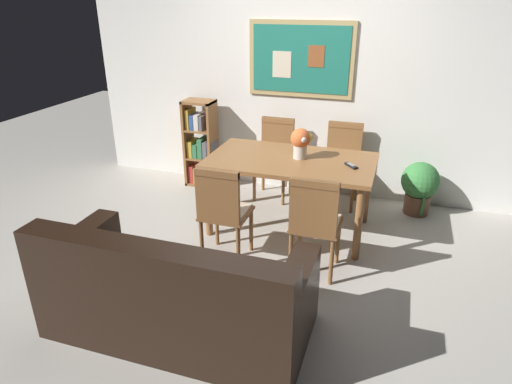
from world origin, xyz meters
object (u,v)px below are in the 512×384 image
(dining_chair_near_right, at_px, (315,218))
(flower_vase, at_px, (301,141))
(dining_chair_near_left, at_px, (223,207))
(bookshelf, at_px, (201,147))
(tv_remote, at_px, (351,166))
(leather_couch, at_px, (175,296))
(dining_chair_far_right, at_px, (342,157))
(dining_chair_far_left, at_px, (275,152))
(dining_table, at_px, (291,168))
(potted_ivy, at_px, (420,185))

(dining_chair_near_right, xyz_separation_m, flower_vase, (-0.32, 0.80, 0.38))
(dining_chair_near_left, distance_m, flower_vase, 1.03)
(dining_chair_near_right, distance_m, bookshelf, 2.32)
(tv_remote, bearing_deg, leather_couch, -118.76)
(dining_chair_far_right, xyz_separation_m, tv_remote, (0.18, -0.83, 0.22))
(dining_chair_near_right, distance_m, dining_chair_far_left, 1.69)
(dining_table, xyz_separation_m, dining_chair_far_right, (0.39, 0.80, -0.12))
(dining_chair_far_left, relative_size, potted_ivy, 1.52)
(flower_vase, bearing_deg, dining_chair_near_left, -119.54)
(dining_table, bearing_deg, dining_chair_far_left, 116.06)
(flower_vase, bearing_deg, dining_chair_near_right, -68.42)
(dining_chair_near_right, height_order, flower_vase, flower_vase)
(dining_chair_near_right, distance_m, flower_vase, 0.94)
(dining_chair_far_right, height_order, bookshelf, bookshelf)
(leather_couch, xyz_separation_m, potted_ivy, (1.60, 2.51, 0.01))
(tv_remote, bearing_deg, bookshelf, 156.33)
(dining_chair_far_right, relative_size, dining_chair_near_left, 1.00)
(dining_chair_near_left, height_order, flower_vase, flower_vase)
(tv_remote, bearing_deg, dining_table, 176.54)
(dining_chair_far_left, height_order, flower_vase, flower_vase)
(dining_chair_near_left, bearing_deg, leather_couch, -88.13)
(dining_chair_near_left, relative_size, dining_chair_near_right, 1.00)
(dining_chair_far_right, height_order, flower_vase, flower_vase)
(dining_chair_near_left, bearing_deg, tv_remote, 37.75)
(potted_ivy, bearing_deg, dining_chair_far_right, 177.95)
(dining_chair_near_right, height_order, leather_couch, dining_chair_near_right)
(dining_chair_far_left, xyz_separation_m, potted_ivy, (1.60, 0.01, -0.21))
(bookshelf, bearing_deg, dining_chair_far_right, -0.00)
(leather_couch, height_order, potted_ivy, leather_couch)
(dining_chair_far_left, bearing_deg, dining_chair_near_left, -90.93)
(dining_table, relative_size, leather_couch, 0.88)
(tv_remote, bearing_deg, dining_chair_near_left, -142.25)
(dining_table, height_order, tv_remote, tv_remote)
(dining_chair_near_left, bearing_deg, bookshelf, 120.45)
(dining_chair_far_right, height_order, dining_chair_near_right, same)
(dining_chair_far_right, distance_m, flower_vase, 0.90)
(dining_chair_near_left, relative_size, bookshelf, 0.86)
(leather_couch, height_order, bookshelf, bookshelf)
(bookshelf, height_order, potted_ivy, bookshelf)
(dining_chair_far_right, xyz_separation_m, dining_chair_far_left, (-0.76, -0.04, 0.00))
(leather_couch, relative_size, bookshelf, 1.71)
(dining_chair_near_right, relative_size, flower_vase, 3.10)
(dining_chair_far_left, bearing_deg, dining_chair_near_right, -63.08)
(dining_chair_near_left, height_order, potted_ivy, dining_chair_near_left)
(dining_chair_far_left, xyz_separation_m, flower_vase, (0.45, -0.71, 0.38))
(dining_chair_near_right, bearing_deg, dining_chair_near_left, -177.43)
(dining_chair_near_left, relative_size, tv_remote, 6.22)
(leather_couch, bearing_deg, dining_chair_far_right, 73.47)
(dining_chair_far_left, distance_m, bookshelf, 0.96)
(dining_table, xyz_separation_m, tv_remote, (0.57, -0.03, 0.10))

